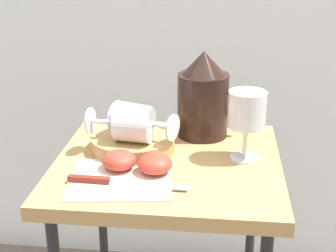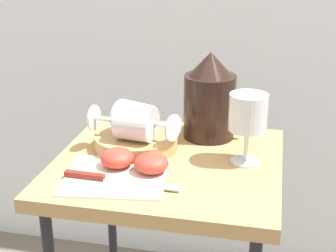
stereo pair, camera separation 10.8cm
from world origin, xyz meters
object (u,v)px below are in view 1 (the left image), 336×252
object	(u,v)px
basket_tray	(133,143)
pitcher	(203,102)
wine_glass_tipped_far	(133,120)
knife	(109,182)
wine_glass_tipped_near	(132,124)
wine_glass_upright	(247,113)
apple_half_left	(119,160)
apple_half_right	(155,164)
table	(168,191)

from	to	relation	value
basket_tray	pitcher	distance (m)	0.20
wine_glass_tipped_far	pitcher	bearing A→B (deg)	35.73
pitcher	knife	xyz separation A→B (m)	(-0.17, -0.29, -0.08)
basket_tray	wine_glass_tipped_near	bearing A→B (deg)	-81.26
wine_glass_upright	apple_half_left	distance (m)	0.29
pitcher	knife	size ratio (longest dim) A/B	0.87
apple_half_left	apple_half_right	world-z (taller)	same
table	wine_glass_upright	xyz separation A→B (m)	(0.17, 0.02, 0.19)
wine_glass_tipped_near	wine_glass_tipped_far	size ratio (longest dim) A/B	0.93
table	pitcher	size ratio (longest dim) A/B	3.29
wine_glass_tipped_far	wine_glass_upright	bearing A→B (deg)	-5.05
wine_glass_upright	wine_glass_tipped_far	size ratio (longest dim) A/B	0.95
wine_glass_tipped_near	apple_half_left	world-z (taller)	wine_glass_tipped_near
basket_tray	wine_glass_upright	bearing A→B (deg)	-5.30
apple_half_right	wine_glass_tipped_near	bearing A→B (deg)	125.15
pitcher	table	bearing A→B (deg)	-114.02
knife	wine_glass_tipped_near	bearing A→B (deg)	81.77
apple_half_right	basket_tray	bearing A→B (deg)	119.30
wine_glass_upright	wine_glass_tipped_far	world-z (taller)	wine_glass_upright
wine_glass_tipped_far	basket_tray	bearing A→B (deg)	155.57
pitcher	wine_glass_tipped_near	xyz separation A→B (m)	(-0.15, -0.14, -0.01)
wine_glass_upright	knife	distance (m)	0.33
wine_glass_tipped_near	wine_glass_upright	bearing A→B (deg)	1.76
wine_glass_tipped_far	apple_half_right	world-z (taller)	wine_glass_tipped_far
table	apple_half_left	xyz separation A→B (m)	(-0.10, -0.06, 0.10)
table	wine_glass_upright	bearing A→B (deg)	7.92
pitcher	wine_glass_tipped_near	distance (m)	0.21
wine_glass_tipped_far	apple_half_right	xyz separation A→B (m)	(0.06, -0.12, -0.05)
wine_glass_tipped_near	basket_tray	bearing A→B (deg)	98.74
wine_glass_upright	apple_half_left	world-z (taller)	wine_glass_upright
table	wine_glass_tipped_far	size ratio (longest dim) A/B	4.24
basket_tray	apple_half_right	world-z (taller)	apple_half_right
wine_glass_upright	table	bearing A→B (deg)	-172.08
basket_tray	wine_glass_tipped_near	xyz separation A→B (m)	(0.00, -0.03, 0.06)
knife	basket_tray	bearing A→B (deg)	84.71
apple_half_left	knife	size ratio (longest dim) A/B	0.30
table	basket_tray	xyz separation A→B (m)	(-0.09, 0.05, 0.09)
pitcher	wine_glass_upright	size ratio (longest dim) A/B	1.35
pitcher	apple_half_right	size ratio (longest dim) A/B	2.93
table	wine_glass_tipped_near	xyz separation A→B (m)	(-0.08, 0.02, 0.15)
table	apple_half_right	xyz separation A→B (m)	(-0.02, -0.07, 0.10)
table	wine_glass_upright	world-z (taller)	wine_glass_upright
wine_glass_tipped_near	knife	distance (m)	0.16
apple_half_right	knife	bearing A→B (deg)	-145.00
wine_glass_tipped_far	wine_glass_tipped_near	bearing A→B (deg)	-86.59
wine_glass_tipped_far	knife	world-z (taller)	wine_glass_tipped_far
pitcher	knife	world-z (taller)	pitcher
basket_tray	pitcher	world-z (taller)	pitcher
wine_glass_tipped_near	apple_half_left	distance (m)	0.10
knife	apple_half_right	bearing A→B (deg)	35.00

